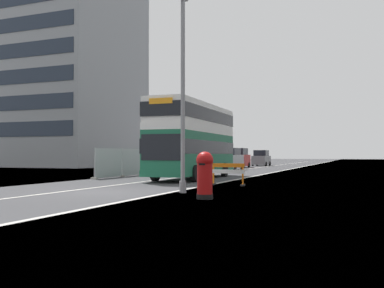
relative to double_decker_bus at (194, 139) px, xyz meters
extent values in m
cube|color=#38383A|center=(0.11, -11.18, -2.66)|extent=(140.00, 280.00, 0.10)
cube|color=#B2AFA8|center=(2.95, -11.18, -2.61)|extent=(0.24, 196.00, 0.01)
cube|color=silver|center=(-1.55, -11.18, -2.61)|extent=(0.16, 168.00, 0.01)
cube|color=#196042|center=(0.00, 0.01, -0.94)|extent=(2.88, 10.85, 2.65)
cube|color=silver|center=(0.00, 0.01, 0.59)|extent=(2.88, 10.85, 0.40)
cube|color=silver|center=(0.00, 0.01, 1.54)|extent=(2.85, 10.74, 1.51)
cube|color=black|center=(0.00, 0.01, -0.54)|extent=(2.91, 10.96, 0.85)
cube|color=black|center=(0.00, 0.01, 1.54)|extent=(2.89, 10.90, 0.83)
cube|color=black|center=(0.17, -5.40, -0.61)|extent=(2.35, 0.13, 1.46)
cube|color=orange|center=(0.17, -5.40, 1.96)|extent=(1.40, 0.10, 0.32)
cube|color=#196042|center=(0.00, 0.01, -2.08)|extent=(2.91, 10.96, 0.36)
cylinder|color=black|center=(-1.17, -3.37, -2.11)|extent=(0.33, 1.01, 1.00)
cylinder|color=black|center=(1.38, -3.29, -2.11)|extent=(0.33, 1.01, 1.00)
cylinder|color=black|center=(-1.37, 2.93, -2.11)|extent=(0.33, 1.01, 1.00)
cylinder|color=black|center=(1.18, 3.01, -2.11)|extent=(0.33, 1.01, 1.00)
cylinder|color=gray|center=(3.54, -10.24, 1.47)|extent=(0.18, 0.18, 8.17)
cylinder|color=gray|center=(3.54, -10.24, -2.36)|extent=(0.29, 0.29, 0.50)
cylinder|color=black|center=(5.26, -12.26, -2.52)|extent=(0.60, 0.60, 0.18)
cylinder|color=#AD0F0F|center=(5.26, -12.26, -1.82)|extent=(0.56, 0.56, 1.22)
sphere|color=#AD0F0F|center=(5.26, -12.26, -1.21)|extent=(0.62, 0.62, 0.62)
cube|color=black|center=(5.26, -12.55, -1.35)|extent=(0.22, 0.03, 0.07)
cube|color=orange|center=(4.00, -5.34, -1.56)|extent=(1.80, 0.18, 0.20)
cube|color=white|center=(4.00, -5.34, -1.88)|extent=(1.80, 0.18, 0.20)
cube|color=orange|center=(3.20, -5.30, -2.09)|extent=(0.07, 0.07, 1.05)
cube|color=black|center=(3.20, -5.30, -2.57)|extent=(0.16, 0.45, 0.08)
cube|color=orange|center=(4.81, -5.39, -2.09)|extent=(0.07, 0.07, 1.05)
cube|color=black|center=(4.81, -5.39, -2.57)|extent=(0.16, 0.45, 0.08)
cube|color=#A8AAAD|center=(-5.63, -1.49, -1.57)|extent=(0.04, 3.26, 1.97)
cube|color=#A8AAAD|center=(-5.63, 1.91, -1.57)|extent=(0.04, 3.26, 1.97)
cube|color=#A8AAAD|center=(-5.63, 5.31, -1.57)|extent=(0.04, 3.26, 1.97)
cube|color=#A8AAAD|center=(-5.63, 8.71, -1.57)|extent=(0.04, 3.26, 1.97)
cube|color=#A8AAAD|center=(-5.63, 12.11, -1.57)|extent=(0.04, 3.26, 1.97)
cube|color=#A8AAAD|center=(-5.63, 15.51, -1.57)|extent=(0.04, 3.26, 1.97)
cylinder|color=#939699|center=(-5.63, -3.19, -1.57)|extent=(0.06, 0.06, 2.07)
cube|color=gray|center=(-5.63, -3.19, -2.55)|extent=(0.44, 0.20, 0.12)
cylinder|color=#939699|center=(-5.63, 0.21, -1.57)|extent=(0.06, 0.06, 2.07)
cube|color=gray|center=(-5.63, 0.21, -2.55)|extent=(0.44, 0.20, 0.12)
cylinder|color=#939699|center=(-5.63, 3.61, -1.57)|extent=(0.06, 0.06, 2.07)
cube|color=gray|center=(-5.63, 3.61, -2.55)|extent=(0.44, 0.20, 0.12)
cylinder|color=#939699|center=(-5.63, 7.01, -1.57)|extent=(0.06, 0.06, 2.07)
cube|color=gray|center=(-5.63, 7.01, -2.55)|extent=(0.44, 0.20, 0.12)
cylinder|color=#939699|center=(-5.63, 10.41, -1.57)|extent=(0.06, 0.06, 2.07)
cube|color=gray|center=(-5.63, 10.41, -2.55)|extent=(0.44, 0.20, 0.12)
cylinder|color=#939699|center=(-5.63, 13.81, -1.57)|extent=(0.06, 0.06, 2.07)
cube|color=gray|center=(-5.63, 13.81, -2.55)|extent=(0.44, 0.20, 0.12)
cylinder|color=#939699|center=(-5.63, 17.21, -1.57)|extent=(0.06, 0.06, 2.07)
cube|color=gray|center=(-5.63, 17.21, -2.55)|extent=(0.44, 0.20, 0.12)
cube|color=gray|center=(-2.63, 16.93, -1.74)|extent=(1.89, 4.37, 1.38)
cube|color=black|center=(-2.63, 16.93, -0.69)|extent=(1.74, 2.41, 0.71)
cylinder|color=black|center=(-1.69, 18.29, -2.31)|extent=(0.20, 0.60, 0.60)
cylinder|color=black|center=(-3.58, 18.29, -2.31)|extent=(0.20, 0.60, 0.60)
cylinder|color=black|center=(-1.69, 15.58, -2.31)|extent=(0.20, 0.60, 0.60)
cylinder|color=black|center=(-3.58, 15.58, -2.31)|extent=(0.20, 0.60, 0.60)
cube|color=maroon|center=(-3.78, 24.69, -1.74)|extent=(1.76, 4.29, 1.38)
cube|color=black|center=(-3.78, 24.69, -0.65)|extent=(1.62, 2.36, 0.80)
cylinder|color=black|center=(-2.90, 26.02, -2.31)|extent=(0.20, 0.60, 0.60)
cylinder|color=black|center=(-4.66, 26.02, -2.31)|extent=(0.20, 0.60, 0.60)
cylinder|color=black|center=(-2.90, 23.36, -2.31)|extent=(0.20, 0.60, 0.60)
cylinder|color=black|center=(-4.66, 23.36, -2.31)|extent=(0.20, 0.60, 0.60)
cube|color=slate|center=(-3.10, 33.80, -1.82)|extent=(1.86, 4.15, 1.22)
cube|color=black|center=(-3.10, 33.80, -0.82)|extent=(1.71, 2.28, 0.79)
cylinder|color=black|center=(-2.17, 35.08, -2.31)|extent=(0.20, 0.60, 0.60)
cylinder|color=black|center=(-4.03, 35.08, -2.31)|extent=(0.20, 0.60, 0.60)
cylinder|color=black|center=(-2.17, 32.51, -2.31)|extent=(0.20, 0.60, 0.60)
cylinder|color=black|center=(-4.03, 32.51, -2.31)|extent=(0.20, 0.60, 0.60)
cylinder|color=#4C3D2D|center=(-13.89, 23.09, -0.75)|extent=(0.30, 0.30, 3.71)
cylinder|color=#4C3D2D|center=(-13.01, 23.10, 0.53)|extent=(1.84, 0.17, 1.31)
cylinder|color=#4C3D2D|center=(-13.43, 23.61, 0.99)|extent=(1.08, 1.19, 1.78)
cylinder|color=#4C3D2D|center=(-14.22, 23.57, 0.70)|extent=(0.79, 1.06, 1.28)
cylinder|color=#4C3D2D|center=(-14.60, 23.02, 0.93)|extent=(1.51, 0.25, 1.81)
cylinder|color=#4C3D2D|center=(-14.23, 22.49, 0.84)|extent=(0.80, 1.33, 1.19)
cylinder|color=#4C3D2D|center=(-13.59, 22.39, 0.13)|extent=(0.76, 1.53, 1.29)
cube|color=gray|center=(-30.48, 23.06, 10.19)|extent=(21.34, 17.46, 25.61)
cube|color=#232D3D|center=(-30.48, 14.30, 2.03)|extent=(20.06, 0.08, 1.79)
cube|color=#232D3D|center=(-30.48, 14.30, 5.23)|extent=(20.06, 0.08, 1.79)
cube|color=#232D3D|center=(-30.48, 14.30, 8.43)|extent=(20.06, 0.08, 1.79)
cube|color=#232D3D|center=(-30.48, 14.30, 11.64)|extent=(20.06, 0.08, 1.79)
cube|color=#232D3D|center=(-30.48, 14.30, 14.84)|extent=(20.06, 0.08, 1.79)
cube|color=#232D3D|center=(-30.48, 14.30, 18.04)|extent=(20.06, 0.08, 1.79)
camera|label=1|loc=(10.71, -27.21, -1.00)|focal=41.16mm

